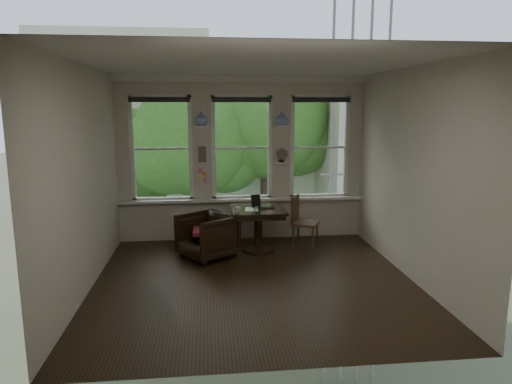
{
  "coord_description": "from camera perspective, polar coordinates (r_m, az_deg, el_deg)",
  "views": [
    {
      "loc": [
        -0.63,
        -6.11,
        2.44
      ],
      "look_at": [
        0.12,
        0.9,
        1.13
      ],
      "focal_mm": 32.0,
      "sensor_mm": 36.0,
      "label": 1
    }
  ],
  "objects": [
    {
      "name": "tablet",
      "position": [
        7.79,
        -0.03,
        -1.14
      ],
      "size": [
        0.17,
        0.11,
        0.22
      ],
      "primitive_type": "cube",
      "rotation": [
        -0.26,
        0.0,
        0.24
      ],
      "color": "black",
      "rests_on": "table"
    },
    {
      "name": "drinking_glass",
      "position": [
        7.39,
        0.23,
        -2.26
      ],
      "size": [
        0.13,
        0.13,
        0.1
      ],
      "primitive_type": "imported",
      "rotation": [
        0.0,
        0.0,
        -0.02
      ],
      "color": "white",
      "rests_on": "table"
    },
    {
      "name": "wall_front",
      "position": [
        4.02,
        3.1,
        -2.99
      ],
      "size": [
        4.5,
        0.0,
        4.5
      ],
      "primitive_type": "plane",
      "rotation": [
        -1.57,
        0.0,
        0.0
      ],
      "color": "beige",
      "rests_on": "ground"
    },
    {
      "name": "vase_left",
      "position": [
        8.26,
        -6.85,
        9.1
      ],
      "size": [
        0.24,
        0.24,
        0.25
      ],
      "primitive_type": "imported",
      "color": "silver",
      "rests_on": "shelf_left"
    },
    {
      "name": "papers",
      "position": [
        7.66,
        -0.54,
        -2.16
      ],
      "size": [
        0.25,
        0.32,
        0.0
      ],
      "primitive_type": "cube",
      "rotation": [
        0.0,
        0.0,
        -0.12
      ],
      "color": "silver",
      "rests_on": "table"
    },
    {
      "name": "armchair_left",
      "position": [
        7.53,
        -6.13,
        -5.48
      ],
      "size": [
        1.11,
        1.11,
        0.73
      ],
      "primitive_type": "imported",
      "rotation": [
        0.0,
        0.0,
        -0.95
      ],
      "color": "black",
      "rests_on": "ground"
    },
    {
      "name": "vase_right",
      "position": [
        8.37,
        3.25,
        9.18
      ],
      "size": [
        0.24,
        0.24,
        0.25
      ],
      "primitive_type": "imported",
      "color": "silver",
      "rests_on": "shelf_right"
    },
    {
      "name": "table",
      "position": [
        7.82,
        0.28,
        -4.76
      ],
      "size": [
        0.9,
        0.9,
        0.75
      ],
      "primitive_type": null,
      "color": "black",
      "rests_on": "ground"
    },
    {
      "name": "wall_back",
      "position": [
        8.44,
        -1.79,
        4.17
      ],
      "size": [
        4.5,
        0.0,
        4.5
      ],
      "primitive_type": "plane",
      "rotation": [
        1.57,
        0.0,
        0.0
      ],
      "color": "beige",
      "rests_on": "ground"
    },
    {
      "name": "mug",
      "position": [
        7.45,
        -2.34,
        -2.21
      ],
      "size": [
        0.1,
        0.1,
        0.09
      ],
      "primitive_type": "imported",
      "rotation": [
        0.0,
        0.0,
        0.07
      ],
      "color": "white",
      "rests_on": "table"
    },
    {
      "name": "wall_right",
      "position": [
        6.82,
        18.96,
        2.06
      ],
      "size": [
        0.0,
        4.5,
        4.5
      ],
      "primitive_type": "plane",
      "rotation": [
        1.57,
        0.0,
        -1.57
      ],
      "color": "beige",
      "rests_on": "ground"
    },
    {
      "name": "window_left",
      "position": [
        8.43,
        -11.71,
        5.31
      ],
      "size": [
        1.1,
        0.12,
        1.9
      ],
      "primitive_type": null,
      "color": "white",
      "rests_on": "ground"
    },
    {
      "name": "side_chair_right",
      "position": [
        7.99,
        6.2,
        -3.84
      ],
      "size": [
        0.56,
        0.56,
        0.92
      ],
      "primitive_type": null,
      "rotation": [
        0.0,
        0.0,
        1.11
      ],
      "color": "#442B18",
      "rests_on": "ground"
    },
    {
      "name": "shelf_left",
      "position": [
        8.27,
        -6.83,
        8.14
      ],
      "size": [
        0.26,
        0.16,
        0.03
      ],
      "primitive_type": "cube",
      "color": "white",
      "rests_on": "ground"
    },
    {
      "name": "sticky_notes",
      "position": [
        8.38,
        -6.7,
        2.33
      ],
      "size": [
        0.16,
        0.01,
        0.24
      ],
      "primitive_type": null,
      "color": "pink",
      "rests_on": "ground"
    },
    {
      "name": "window_center",
      "position": [
        8.42,
        -1.8,
        5.52
      ],
      "size": [
        1.1,
        0.12,
        1.9
      ],
      "primitive_type": null,
      "color": "white",
      "rests_on": "ground"
    },
    {
      "name": "wall_left",
      "position": [
        6.39,
        -20.72,
        1.41
      ],
      "size": [
        0.0,
        4.5,
        4.5
      ],
      "primitive_type": "plane",
      "rotation": [
        1.57,
        0.0,
        1.57
      ],
      "color": "beige",
      "rests_on": "ground"
    },
    {
      "name": "ground",
      "position": [
        6.61,
        -0.2,
        -11.1
      ],
      "size": [
        4.5,
        4.5,
        0.0
      ],
      "primitive_type": "plane",
      "color": "black",
      "rests_on": "ground"
    },
    {
      "name": "ceiling",
      "position": [
        6.17,
        -0.22,
        15.77
      ],
      "size": [
        4.5,
        4.5,
        0.0
      ],
      "primitive_type": "plane",
      "rotation": [
        3.14,
        0.0,
        0.0
      ],
      "color": "silver",
      "rests_on": "ground"
    },
    {
      "name": "desk_fan",
      "position": [
        8.4,
        3.22,
        4.33
      ],
      "size": [
        0.2,
        0.2,
        0.24
      ],
      "primitive_type": null,
      "color": "#59544F",
      "rests_on": "ground"
    },
    {
      "name": "intercom",
      "position": [
        8.33,
        -6.75,
        4.71
      ],
      "size": [
        0.14,
        0.06,
        0.28
      ],
      "primitive_type": "cube",
      "color": "#59544F",
      "rests_on": "ground"
    },
    {
      "name": "cushion_red",
      "position": [
        7.51,
        -6.14,
        -4.87
      ],
      "size": [
        0.45,
        0.45,
        0.06
      ],
      "primitive_type": "cube",
      "color": "maroon",
      "rests_on": "armchair_left"
    },
    {
      "name": "window_right",
      "position": [
        8.65,
        7.87,
        5.56
      ],
      "size": [
        1.1,
        0.12,
        1.9
      ],
      "primitive_type": null,
      "color": "white",
      "rests_on": "ground"
    },
    {
      "name": "shelf_right",
      "position": [
        8.38,
        3.24,
        8.23
      ],
      "size": [
        0.26,
        0.16,
        0.03
      ],
      "primitive_type": "cube",
      "color": "white",
      "rests_on": "ground"
    },
    {
      "name": "laptop",
      "position": [
        7.72,
        0.96,
        -1.98
      ],
      "size": [
        0.39,
        0.28,
        0.03
      ],
      "primitive_type": "imported",
      "rotation": [
        0.0,
        0.0,
        -0.15
      ],
      "color": "black",
      "rests_on": "table"
    }
  ]
}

